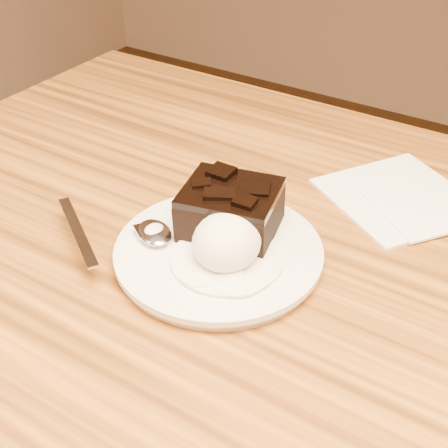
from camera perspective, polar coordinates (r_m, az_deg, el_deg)
The scene contains 9 objects.
plate at distance 0.62m, azimuth -0.50°, elevation -2.84°, with size 0.21×0.21×0.02m, color white.
brownie at distance 0.62m, azimuth 0.61°, elevation 1.10°, with size 0.09×0.08×0.04m, color black.
ice_cream_scoop at distance 0.58m, azimuth 0.25°, elevation -1.65°, with size 0.06×0.07×0.05m, color white.
melt_puddle at distance 0.59m, azimuth 0.25°, elevation -3.29°, with size 0.11×0.11×0.00m, color white.
spoon at distance 0.62m, azimuth -6.45°, elevation -0.91°, with size 0.03×0.19×0.01m, color silver, non-canonical shape.
napkin at distance 0.74m, azimuth 15.82°, elevation 2.55°, with size 0.15×0.15×0.01m, color white.
crumb_a at distance 0.58m, azimuth 0.23°, elevation -4.09°, with size 0.01×0.01×0.00m, color black.
crumb_b at distance 0.60m, azimuth -4.44°, elevation -2.77°, with size 0.01×0.01×0.00m, color black.
crumb_c at distance 0.62m, azimuth 0.59°, elevation -1.47°, with size 0.01×0.00×0.00m, color black.
Camera 1 is at (0.15, -0.40, 1.14)m, focal length 49.52 mm.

